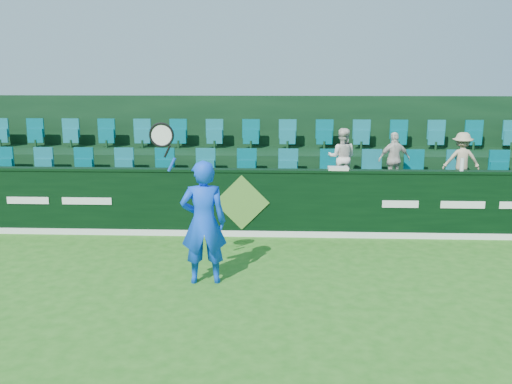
{
  "coord_description": "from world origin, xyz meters",
  "views": [
    {
      "loc": [
        0.76,
        -7.02,
        3.26
      ],
      "look_at": [
        0.33,
        2.8,
        1.15
      ],
      "focal_mm": 40.0,
      "sensor_mm": 36.0,
      "label": 1
    }
  ],
  "objects_px": {
    "spectator_left": "(342,157)",
    "towel": "(338,168)",
    "spectator_right": "(462,160)",
    "drinks_bottle": "(462,164)",
    "spectator_middle": "(394,160)",
    "tennis_player": "(203,222)"
  },
  "relations": [
    {
      "from": "spectator_left",
      "to": "spectator_middle",
      "type": "height_order",
      "value": "spectator_left"
    },
    {
      "from": "towel",
      "to": "spectator_right",
      "type": "bearing_deg",
      "value": 22.4
    },
    {
      "from": "spectator_middle",
      "to": "drinks_bottle",
      "type": "relative_size",
      "value": 4.76
    },
    {
      "from": "tennis_player",
      "to": "spectator_right",
      "type": "height_order",
      "value": "tennis_player"
    },
    {
      "from": "drinks_bottle",
      "to": "towel",
      "type": "bearing_deg",
      "value": 180.0
    },
    {
      "from": "spectator_middle",
      "to": "drinks_bottle",
      "type": "distance_m",
      "value": 1.56
    },
    {
      "from": "spectator_middle",
      "to": "drinks_bottle",
      "type": "xyz_separation_m",
      "value": [
        1.08,
        -1.12,
        0.09
      ]
    },
    {
      "from": "drinks_bottle",
      "to": "tennis_player",
      "type": "bearing_deg",
      "value": -150.94
    },
    {
      "from": "tennis_player",
      "to": "towel",
      "type": "bearing_deg",
      "value": 48.46
    },
    {
      "from": "towel",
      "to": "drinks_bottle",
      "type": "height_order",
      "value": "drinks_bottle"
    },
    {
      "from": "tennis_player",
      "to": "spectator_left",
      "type": "relative_size",
      "value": 2.05
    },
    {
      "from": "tennis_player",
      "to": "spectator_left",
      "type": "distance_m",
      "value": 4.5
    },
    {
      "from": "tennis_player",
      "to": "drinks_bottle",
      "type": "height_order",
      "value": "tennis_player"
    },
    {
      "from": "spectator_left",
      "to": "spectator_right",
      "type": "bearing_deg",
      "value": -169.65
    },
    {
      "from": "spectator_left",
      "to": "towel",
      "type": "bearing_deg",
      "value": 90.93
    },
    {
      "from": "spectator_right",
      "to": "towel",
      "type": "bearing_deg",
      "value": 26.95
    },
    {
      "from": "spectator_left",
      "to": "spectator_right",
      "type": "distance_m",
      "value": 2.53
    },
    {
      "from": "spectator_left",
      "to": "drinks_bottle",
      "type": "distance_m",
      "value": 2.46
    },
    {
      "from": "spectator_middle",
      "to": "spectator_right",
      "type": "bearing_deg",
      "value": 170.91
    },
    {
      "from": "spectator_left",
      "to": "towel",
      "type": "xyz_separation_m",
      "value": [
        -0.19,
        -1.12,
        -0.05
      ]
    },
    {
      "from": "tennis_player",
      "to": "towel",
      "type": "xyz_separation_m",
      "value": [
        2.31,
        2.6,
        0.4
      ]
    },
    {
      "from": "tennis_player",
      "to": "spectator_left",
      "type": "xyz_separation_m",
      "value": [
        2.49,
        3.72,
        0.45
      ]
    }
  ]
}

